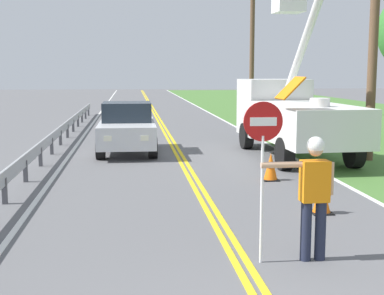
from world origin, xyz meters
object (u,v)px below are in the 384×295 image
Objects in this scene: utility_pole_mid at (252,44)px; flagger_worker at (314,190)px; oncoming_sedan_nearest at (127,128)px; traffic_cone_lead at (322,196)px; utility_pole_near at (375,14)px; utility_bucket_truck at (291,112)px; traffic_cone_mid at (271,167)px; stop_sign_paddle at (263,146)px.

flagger_worker is at bearing -100.55° from utility_pole_mid.
traffic_cone_lead is at bearing -65.70° from oncoming_sedan_nearest.
utility_pole_near is (4.71, 8.56, 3.39)m from flagger_worker.
utility_bucket_truck is 0.82× the size of utility_pole_mid.
utility_pole_near reaches higher than oncoming_sedan_nearest.
utility_pole_near is 12.15× the size of traffic_cone_mid.
utility_bucket_truck reaches higher than stop_sign_paddle.
utility_pole_near reaches higher than utility_pole_mid.
traffic_cone_lead is at bearing -87.07° from traffic_cone_mid.
utility_pole_near is at bearing -29.41° from utility_bucket_truck.
stop_sign_paddle is 3.33× the size of traffic_cone_lead.
utility_bucket_truck is 9.84× the size of traffic_cone_lead.
utility_pole_near is at bearing 35.74° from traffic_cone_mid.
flagger_worker is at bearing 1.34° from stop_sign_paddle.
oncoming_sedan_nearest reaches higher than traffic_cone_lead.
oncoming_sedan_nearest is 16.51m from utility_pole_mid.
traffic_cone_lead is at bearing -101.79° from utility_bucket_truck.
utility_pole_mid is 23.37m from traffic_cone_lead.
utility_pole_near is 6.24m from traffic_cone_mid.
traffic_cone_lead is at bearing 54.49° from stop_sign_paddle.
traffic_cone_lead is (3.81, -8.43, -0.50)m from oncoming_sedan_nearest.
utility_bucket_truck is 1.67× the size of oncoming_sedan_nearest.
stop_sign_paddle reaches higher than oncoming_sedan_nearest.
utility_pole_mid reaches higher than utility_bucket_truck.
stop_sign_paddle is 26.00m from utility_pole_mid.
flagger_worker is at bearing -104.70° from utility_bucket_truck.
traffic_cone_lead is at bearing 67.44° from flagger_worker.
oncoming_sedan_nearest is 5.89× the size of traffic_cone_lead.
utility_pole_mid is (7.45, 14.30, 3.55)m from oncoming_sedan_nearest.
flagger_worker reaches higher than traffic_cone_mid.
utility_pole_near reaches higher than utility_bucket_truck.
stop_sign_paddle is at bearing -108.80° from utility_bucket_truck.
traffic_cone_mid is (-3.82, -2.75, -4.10)m from utility_pole_near.
flagger_worker is 0.22× the size of utility_pole_mid.
flagger_worker is 0.21× the size of utility_pole_near.
flagger_worker is 0.78× the size of stop_sign_paddle.
traffic_cone_mid is (1.66, 5.83, -1.37)m from stop_sign_paddle.
utility_pole_mid is (4.70, 25.26, 3.34)m from flagger_worker.
stop_sign_paddle is 3.33× the size of traffic_cone_mid.
utility_bucket_truck reaches higher than traffic_cone_mid.
utility_pole_near is at bearing 58.74° from traffic_cone_lead.
utility_bucket_truck is at bearing 75.30° from flagger_worker.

